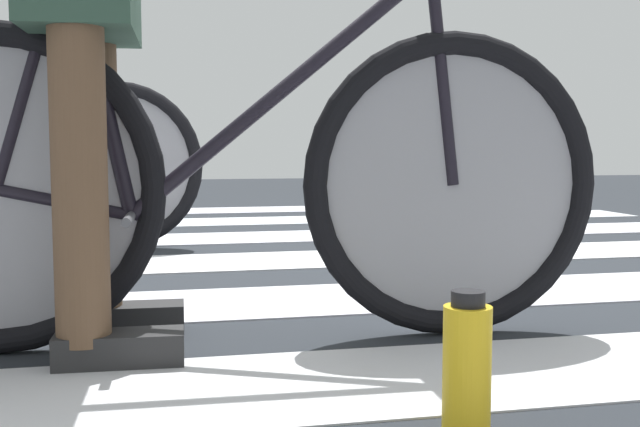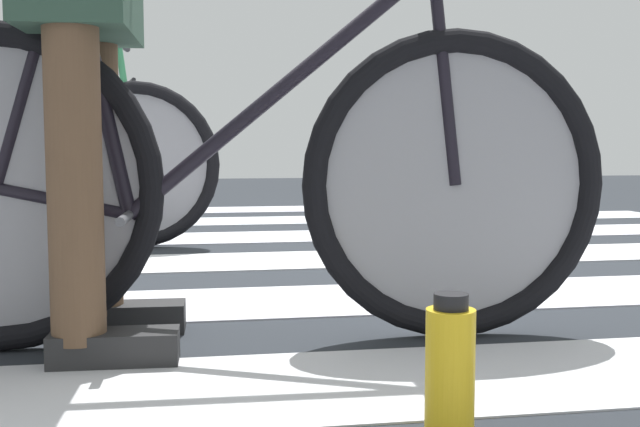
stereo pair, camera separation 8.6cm
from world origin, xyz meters
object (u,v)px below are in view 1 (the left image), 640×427
Objects in this scene: bicycle_1_of_3 at (234,175)px; water_bottle at (467,369)px; cyclist_1_of_3 at (88,65)px; bicycle_3_of_3 at (38,153)px.

bicycle_1_of_3 is 7.46× the size of water_bottle.
bicycle_1_of_3 is at bearing -0.00° from cyclist_1_of_3.
bicycle_1_of_3 is 0.39m from cyclist_1_of_3.
bicycle_1_of_3 is 1.01× the size of bicycle_3_of_3.
bicycle_1_of_3 reaches higher than water_bottle.
cyclist_1_of_3 reaches higher than water_bottle.
bicycle_3_of_3 is 7.41× the size of water_bottle.
cyclist_1_of_3 is 0.56× the size of bicycle_3_of_3.
bicycle_1_of_3 is at bearing 113.85° from water_bottle.
cyclist_1_of_3 is at bearing -89.57° from bicycle_3_of_3.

